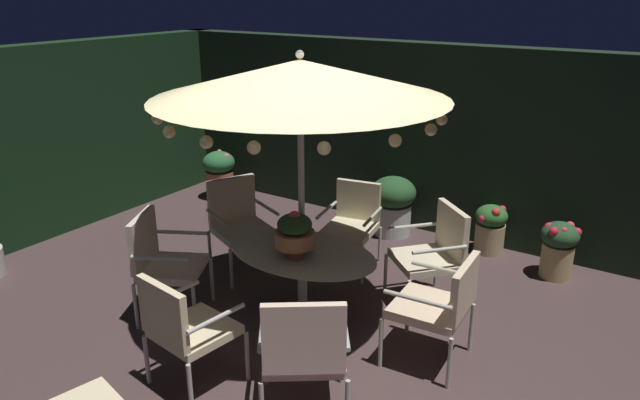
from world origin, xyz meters
The scene contains 17 objects.
ground_plane centered at (0.00, 0.00, -0.01)m, with size 8.63×6.63×0.02m, color #453332.
hedge_backdrop_rear centered at (0.00, 3.17, 1.18)m, with size 8.63×0.30×2.37m, color black.
hedge_backdrop_left centered at (-4.17, 0.00, 1.18)m, with size 0.30×6.63×2.37m, color black.
patio_dining_table centered at (-0.24, 0.32, 0.57)m, with size 1.47×0.99×0.73m.
patio_umbrella centered at (-0.24, 0.32, 2.28)m, with size 2.52×2.52×2.52m.
centerpiece_planter centered at (-0.22, 0.19, 0.96)m, with size 0.36×0.36×0.44m.
patio_chair_north centered at (-0.47, 1.64, 0.55)m, with size 0.66×0.71×0.94m.
patio_chair_northeast centered at (-1.47, 0.86, 0.59)m, with size 0.78×0.79×1.03m.
patio_chair_east centered at (-1.42, -0.30, 0.60)m, with size 0.80×0.82×1.02m.
patio_chair_southeast centered at (-0.43, -1.00, 0.57)m, with size 0.67×0.67×0.98m.
patio_chair_south centered at (0.54, -0.77, 0.59)m, with size 0.85×0.85×1.04m.
patio_chair_southwest centered at (1.09, 0.41, 0.57)m, with size 0.66×0.67×0.96m.
patio_chair_west centered at (0.65, 1.33, 0.58)m, with size 0.86×0.86×1.01m.
potted_plant_left_near centered at (-0.49, 2.69, 0.42)m, with size 0.57×0.57×0.76m.
potted_plant_back_right centered at (-3.27, 2.51, 0.38)m, with size 0.47×0.47×0.71m.
potted_plant_right_far centered at (1.55, 2.59, 0.36)m, with size 0.40×0.40×0.64m.
potted_plant_back_center centered at (0.73, 2.83, 0.32)m, with size 0.37×0.38×0.60m.
Camera 1 is at (2.62, -3.72, 3.02)m, focal length 33.42 mm.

